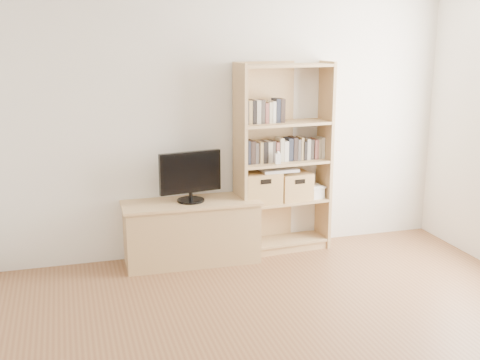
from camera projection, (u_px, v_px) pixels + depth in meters
name	position (u px, v px, depth m)	size (l,w,h in m)	color
back_wall	(229.00, 123.00, 5.86)	(4.50, 0.02, 2.60)	white
tv_stand	(191.00, 233.00, 5.76)	(1.26, 0.47, 0.58)	#A78256
bookshelf	(283.00, 159.00, 5.93)	(0.94, 0.33, 1.88)	#A78256
television	(190.00, 177.00, 5.63)	(0.60, 0.05, 0.47)	black
books_row_mid	(283.00, 149.00, 5.92)	(0.84, 0.16, 0.23)	beige
books_row_upper	(263.00, 113.00, 5.76)	(0.36, 0.13, 0.19)	beige
baby_monitor	(278.00, 159.00, 5.79)	(0.05, 0.03, 0.10)	white
basket_left	(260.00, 187.00, 5.90)	(0.37, 0.31, 0.31)	#AB7C4D
basket_right	(293.00, 186.00, 6.03)	(0.33, 0.27, 0.27)	#AB7C4D
laptop	(278.00, 169.00, 5.92)	(0.36, 0.25, 0.03)	silver
magazine_stack	(312.00, 192.00, 6.12)	(0.16, 0.24, 0.11)	silver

